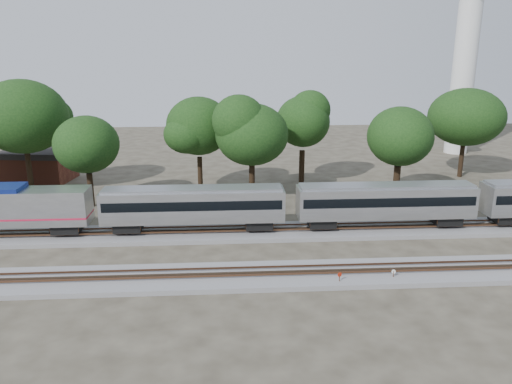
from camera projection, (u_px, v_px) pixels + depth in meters
ground at (271, 258)px, 43.66m from camera, size 160.00×160.00×0.00m
track_far at (265, 232)px, 49.37m from camera, size 160.00×5.00×0.73m
track_near at (275, 276)px, 39.77m from camera, size 160.00×5.00×0.73m
train at (480, 199)px, 49.88m from camera, size 109.99×3.14×4.63m
switch_stand_red at (340, 277)px, 38.28m from camera, size 0.35×0.16×1.12m
switch_stand_white at (393, 274)px, 39.01m from camera, size 0.32×0.10×1.02m
switch_lever at (358, 285)px, 38.29m from camera, size 0.57×0.46×0.30m
brick_building at (38, 165)px, 69.25m from camera, size 9.84×7.60×4.32m
tree_1 at (23, 117)px, 60.94m from camera, size 9.89×9.89×13.95m
tree_2 at (87, 145)px, 56.24m from camera, size 7.43×7.43×10.48m
tree_3 at (199, 126)px, 61.81m from camera, size 8.63×8.63×12.17m
tree_4 at (252, 135)px, 58.62m from camera, size 8.13×8.13×11.46m
tree_5 at (303, 122)px, 65.98m from camera, size 8.60×8.60×12.13m
tree_6 at (400, 136)px, 58.58m from camera, size 7.93×7.93×11.18m
tree_7 at (466, 117)px, 69.63m from camera, size 8.71×8.71×12.28m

